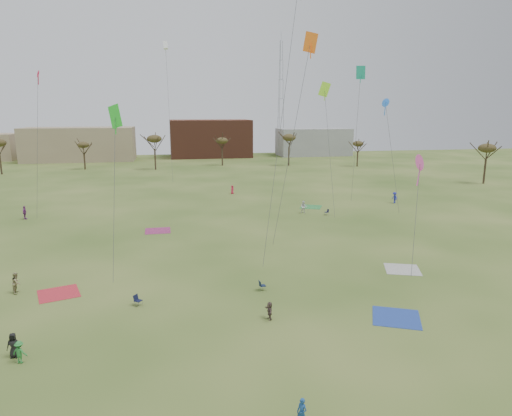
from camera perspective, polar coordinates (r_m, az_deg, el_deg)
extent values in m
plane|color=#325219|center=(35.27, 3.72, -12.88)|extent=(260.00, 260.00, 0.00)
imported|color=#2B8336|center=(31.88, -27.65, -15.80)|extent=(1.03, 0.80, 1.41)
imported|color=navy|center=(23.92, 5.81, -24.28)|extent=(0.61, 0.63, 1.46)
imported|color=#8B8358|center=(43.07, -27.97, -8.32)|extent=(0.68, 0.87, 1.78)
imported|color=#513E3A|center=(33.74, 1.71, -12.82)|extent=(0.49, 1.27, 1.34)
imported|color=black|center=(32.68, -28.26, -15.00)|extent=(0.78, 0.51, 1.59)
imported|color=#853785|center=(71.08, -27.15, -0.52)|extent=(0.52, 1.14, 1.90)
imported|color=silver|center=(67.36, 6.04, 0.12)|extent=(1.05, 0.91, 1.86)
imported|color=#C62141|center=(82.97, -3.00, 2.35)|extent=(0.88, 0.90, 1.57)
imported|color=#2229A0|center=(77.78, 17.06, 1.27)|extent=(0.88, 1.29, 1.85)
cube|color=red|center=(41.70, -23.62, -9.86)|extent=(3.94, 3.94, 0.03)
cube|color=#2746AA|center=(35.76, 17.26, -13.07)|extent=(4.47, 4.47, 0.03)
cube|color=beige|center=(45.97, 17.97, -7.38)|extent=(4.10, 4.10, 0.03)
cube|color=#992F65|center=(58.74, -12.28, -2.83)|extent=(3.21, 3.21, 0.03)
cube|color=#348F43|center=(72.07, 6.95, 0.14)|extent=(4.25, 4.25, 0.03)
cube|color=#121633|center=(37.12, -14.64, -11.24)|extent=(0.70, 0.70, 0.04)
cube|color=#121633|center=(37.17, -14.93, -10.84)|extent=(0.41, 0.48, 0.44)
cube|color=#15213C|center=(38.83, 0.83, -9.76)|extent=(0.58, 0.58, 0.04)
cube|color=#15213C|center=(38.67, 0.51, -9.48)|extent=(0.21, 0.51, 0.44)
cube|color=#151437|center=(66.72, 8.88, -0.53)|extent=(0.55, 0.55, 0.04)
cube|color=#151437|center=(66.77, 9.06, -0.32)|extent=(0.19, 0.51, 0.44)
cube|color=green|center=(40.19, -17.34, 10.97)|extent=(0.95, 0.95, 1.86)
cube|color=green|center=(40.21, -17.28, 10.04)|extent=(0.08, 0.08, 1.68)
cylinder|color=#4C4C51|center=(39.45, -17.45, 1.03)|extent=(0.75, 2.98, 13.56)
cone|color=#FF50C0|center=(42.52, 19.99, 5.43)|extent=(1.47, 0.11, 1.47)
cube|color=#FF50C0|center=(42.62, 19.90, 4.19)|extent=(0.08, 0.08, 2.40)
cylinder|color=#4C4C51|center=(41.81, 19.48, -1.30)|extent=(1.60, 2.62, 9.58)
cube|color=orange|center=(48.04, 6.88, 20.02)|extent=(0.98, 0.98, 1.92)
cube|color=orange|center=(47.95, 6.86, 19.22)|extent=(0.08, 0.08, 1.72)
cylinder|color=#4C4C51|center=(47.10, 4.43, 7.63)|extent=(3.75, 0.27, 20.65)
cylinder|color=#4C4C51|center=(41.59, 3.17, 10.54)|extent=(4.02, 3.47, 25.71)
cone|color=blue|center=(63.93, 16.01, 12.66)|extent=(1.17, 0.08, 1.17)
cube|color=blue|center=(63.93, 15.97, 12.00)|extent=(0.08, 0.08, 1.91)
cylinder|color=#4C4C51|center=(64.74, 16.83, 5.91)|extent=(2.90, 0.40, 15.09)
cube|color=#95EA27|center=(64.28, 8.63, 14.58)|extent=(0.96, 0.96, 1.88)
cube|color=#95EA27|center=(64.26, 8.61, 13.99)|extent=(0.08, 0.08, 1.70)
cylinder|color=#4C4C51|center=(62.16, 9.27, 6.86)|extent=(0.32, 5.03, 16.88)
cone|color=red|center=(65.38, -25.81, 15.00)|extent=(0.92, 0.07, 0.92)
cube|color=red|center=(65.34, -25.76, 14.49)|extent=(0.08, 0.08, 1.50)
cylinder|color=#4C4C51|center=(65.39, -25.85, 6.81)|extent=(1.80, 0.51, 18.57)
cube|color=#19967F|center=(70.49, 13.07, 16.31)|extent=(0.98, 0.98, 1.92)
cube|color=#19967F|center=(70.44, 13.04, 15.77)|extent=(0.08, 0.08, 1.73)
cylinder|color=#4C4C51|center=(71.21, 12.47, 8.44)|extent=(0.19, 1.73, 19.48)
cube|color=white|center=(96.15, -11.35, 19.47)|extent=(0.81, 0.81, 1.40)
cube|color=white|center=(96.04, -11.32, 18.99)|extent=(0.08, 0.08, 2.09)
cylinder|color=#4C4C51|center=(93.57, -10.88, 11.52)|extent=(0.44, 3.55, 26.61)
cylinder|color=#3A2B1E|center=(124.14, -29.51, 4.88)|extent=(0.40, 0.40, 5.10)
cylinder|color=#3A2B1E|center=(125.49, -20.80, 5.55)|extent=(0.40, 0.40, 4.32)
ellipsoid|color=#473D1E|center=(125.14, -20.95, 7.45)|extent=(3.02, 3.02, 1.58)
cylinder|color=#3A2B1E|center=(119.60, -12.59, 6.02)|extent=(0.40, 0.40, 5.40)
ellipsoid|color=#473D1E|center=(119.18, -12.71, 8.51)|extent=(3.78, 3.78, 1.98)
cylinder|color=#3A2B1E|center=(126.34, -4.28, 6.42)|extent=(0.40, 0.40, 4.68)
ellipsoid|color=#473D1E|center=(125.97, -4.31, 8.47)|extent=(3.28, 3.28, 1.72)
cylinder|color=#3A2B1E|center=(125.71, 4.16, 6.54)|extent=(0.40, 0.40, 5.28)
ellipsoid|color=#473D1E|center=(125.31, 4.20, 8.86)|extent=(3.70, 3.70, 1.94)
cylinder|color=#3A2B1E|center=(126.94, 12.67, 6.08)|extent=(0.40, 0.40, 4.20)
ellipsoid|color=#473D1E|center=(126.59, 12.75, 7.91)|extent=(2.94, 2.94, 1.54)
cylinder|color=#3A2B1E|center=(105.55, 26.87, 4.11)|extent=(0.40, 0.40, 5.04)
ellipsoid|color=#473D1E|center=(105.09, 27.12, 6.74)|extent=(3.53, 3.53, 1.85)
cube|color=#937F60|center=(148.70, -21.30, 7.53)|extent=(32.00, 14.00, 10.00)
cube|color=brown|center=(151.74, -5.81, 8.74)|extent=(26.00, 16.00, 12.00)
cube|color=gray|center=(156.84, 7.25, 8.27)|extent=(24.00, 12.00, 9.00)
cylinder|color=#9EA3A8|center=(160.77, 3.42, 13.61)|extent=(0.16, 0.16, 38.00)
cylinder|color=#9EA3A8|center=(161.21, 2.88, 13.61)|extent=(0.16, 0.16, 38.00)
cylinder|color=#9EA3A8|center=(159.69, 3.01, 13.62)|extent=(0.16, 0.16, 38.00)
cylinder|color=#9EA3A8|center=(162.38, 3.19, 20.86)|extent=(0.10, 0.10, 3.00)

